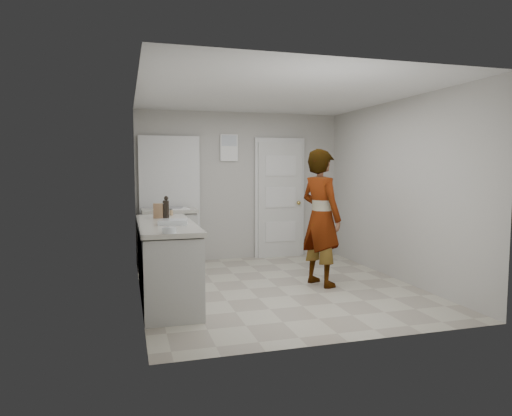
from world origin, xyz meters
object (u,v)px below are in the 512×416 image
object	(u,v)px
person	(321,218)
baking_dish	(173,222)
oil_cruet_b	(166,208)
cake_mix_box	(158,211)
spice_jar	(171,213)
oil_cruet_a	(165,209)
egg_bowl	(169,230)

from	to	relation	value
person	baking_dish	bearing A→B (deg)	80.03
person	oil_cruet_b	distance (m)	2.01
person	cake_mix_box	world-z (taller)	person
cake_mix_box	spice_jar	xyz separation A→B (m)	(0.19, 0.30, -0.06)
oil_cruet_a	baking_dish	bearing A→B (deg)	-87.09
spice_jar	oil_cruet_a	bearing A→B (deg)	-110.91
cake_mix_box	baking_dish	bearing A→B (deg)	-68.60
oil_cruet_a	person	bearing A→B (deg)	-9.82
oil_cruet_b	baking_dish	size ratio (longest dim) A/B	0.82
cake_mix_box	oil_cruet_b	world-z (taller)	oil_cruet_b
oil_cruet_b	person	bearing A→B (deg)	-4.26
spice_jar	oil_cruet_a	xyz separation A→B (m)	(-0.11, -0.29, 0.07)
oil_cruet_a	baking_dish	size ratio (longest dim) A/B	0.64
cake_mix_box	spice_jar	bearing A→B (deg)	68.87
baking_dish	oil_cruet_b	bearing A→B (deg)	93.46
oil_cruet_b	egg_bowl	distance (m)	1.20
person	spice_jar	world-z (taller)	person
spice_jar	oil_cruet_a	distance (m)	0.32
person	oil_cruet_b	world-z (taller)	person
person	spice_jar	xyz separation A→B (m)	(-1.90, 0.64, 0.06)
cake_mix_box	egg_bowl	size ratio (longest dim) A/B	1.32
spice_jar	oil_cruet_a	world-z (taller)	oil_cruet_a
cake_mix_box	spice_jar	world-z (taller)	cake_mix_box
oil_cruet_b	cake_mix_box	bearing A→B (deg)	115.09
cake_mix_box	baking_dish	size ratio (longest dim) A/B	0.53
spice_jar	oil_cruet_a	size ratio (longest dim) A/B	0.31
cake_mix_box	oil_cruet_b	distance (m)	0.21
baking_dish	cake_mix_box	bearing A→B (deg)	99.69
person	oil_cruet_a	distance (m)	2.04
person	oil_cruet_a	world-z (taller)	person
cake_mix_box	baking_dish	world-z (taller)	cake_mix_box
spice_jar	baking_dish	world-z (taller)	spice_jar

